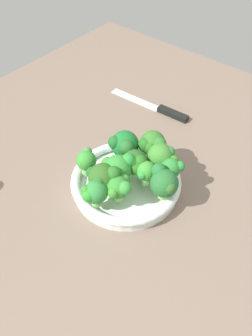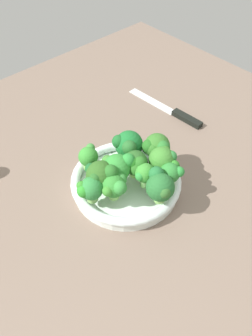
{
  "view_description": "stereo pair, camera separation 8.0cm",
  "coord_description": "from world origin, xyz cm",
  "px_view_note": "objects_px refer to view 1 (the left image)",
  "views": [
    {
      "loc": [
        -43.29,
        -32.18,
        64.67
      ],
      "look_at": [
        -0.7,
        2.53,
        6.91
      ],
      "focal_mm": 37.96,
      "sensor_mm": 36.0,
      "label": 1
    },
    {
      "loc": [
        -37.83,
        -37.98,
        64.67
      ],
      "look_at": [
        -0.7,
        2.53,
        6.91
      ],
      "focal_mm": 37.96,
      "sensor_mm": 36.0,
      "label": 2
    }
  ],
  "objects_px": {
    "bowl": "(126,182)",
    "broccoli_floret_9": "(86,160)",
    "broccoli_floret_1": "(135,163)",
    "broccoli_floret_11": "(146,172)",
    "broccoli_floret_8": "(119,187)",
    "broccoli_floret_3": "(103,177)",
    "broccoli_floret_6": "(95,193)",
    "broccoli_floret_7": "(124,145)",
    "broccoli_floret_0": "(161,156)",
    "broccoli_floret_5": "(165,182)",
    "broccoli_floret_4": "(152,144)",
    "broccoli_floret_2": "(117,168)",
    "knife": "(159,108)",
    "broccoli_floret_10": "(171,169)"
  },
  "relations": [
    {
      "from": "broccoli_floret_7",
      "to": "knife",
      "type": "relative_size",
      "value": 0.28
    },
    {
      "from": "bowl",
      "to": "broccoli_floret_9",
      "type": "xyz_separation_m",
      "value": [
        -0.04,
        0.08,
        0.05
      ]
    },
    {
      "from": "broccoli_floret_10",
      "to": "broccoli_floret_4",
      "type": "bearing_deg",
      "value": 65.82
    },
    {
      "from": "broccoli_floret_2",
      "to": "broccoli_floret_8",
      "type": "relative_size",
      "value": 1.19
    },
    {
      "from": "broccoli_floret_2",
      "to": "broccoli_floret_9",
      "type": "xyz_separation_m",
      "value": [
        -0.02,
        0.08,
        -0.01
      ]
    },
    {
      "from": "broccoli_floret_4",
      "to": "broccoli_floret_9",
      "type": "height_order",
      "value": "broccoli_floret_4"
    },
    {
      "from": "broccoli_floret_0",
      "to": "broccoli_floret_5",
      "type": "xyz_separation_m",
      "value": [
        -0.06,
        -0.05,
        -0.0
      ]
    },
    {
      "from": "broccoli_floret_0",
      "to": "broccoli_floret_3",
      "type": "relative_size",
      "value": 1.0
    },
    {
      "from": "broccoli_floret_0",
      "to": "broccoli_floret_4",
      "type": "distance_m",
      "value": 0.05
    },
    {
      "from": "broccoli_floret_1",
      "to": "broccoli_floret_4",
      "type": "distance_m",
      "value": 0.07
    },
    {
      "from": "broccoli_floret_8",
      "to": "broccoli_floret_11",
      "type": "distance_m",
      "value": 0.07
    },
    {
      "from": "bowl",
      "to": "broccoli_floret_5",
      "type": "distance_m",
      "value": 0.12
    },
    {
      "from": "bowl",
      "to": "broccoli_floret_9",
      "type": "height_order",
      "value": "broccoli_floret_9"
    },
    {
      "from": "broccoli_floret_3",
      "to": "broccoli_floret_9",
      "type": "distance_m",
      "value": 0.07
    },
    {
      "from": "broccoli_floret_10",
      "to": "broccoli_floret_11",
      "type": "xyz_separation_m",
      "value": [
        -0.04,
        0.04,
        0.0
      ]
    },
    {
      "from": "broccoli_floret_7",
      "to": "broccoli_floret_10",
      "type": "xyz_separation_m",
      "value": [
        0.01,
        -0.13,
        -0.0
      ]
    },
    {
      "from": "broccoli_floret_0",
      "to": "broccoli_floret_3",
      "type": "xyz_separation_m",
      "value": [
        -0.13,
        0.06,
        -0.0
      ]
    },
    {
      "from": "broccoli_floret_0",
      "to": "broccoli_floret_8",
      "type": "xyz_separation_m",
      "value": [
        -0.13,
        0.02,
        -0.01
      ]
    },
    {
      "from": "broccoli_floret_0",
      "to": "broccoli_floret_9",
      "type": "bearing_deg",
      "value": 130.89
    },
    {
      "from": "broccoli_floret_3",
      "to": "bowl",
      "type": "bearing_deg",
      "value": -11.19
    },
    {
      "from": "broccoli_floret_1",
      "to": "broccoli_floret_2",
      "type": "xyz_separation_m",
      "value": [
        -0.04,
        0.02,
        0.0
      ]
    },
    {
      "from": "broccoli_floret_11",
      "to": "knife",
      "type": "xyz_separation_m",
      "value": [
        0.29,
        0.16,
        -0.07
      ]
    },
    {
      "from": "broccoli_floret_0",
      "to": "broccoli_floret_7",
      "type": "xyz_separation_m",
      "value": [
        -0.02,
        0.09,
        -0.0
      ]
    },
    {
      "from": "broccoli_floret_1",
      "to": "broccoli_floret_6",
      "type": "relative_size",
      "value": 1.09
    },
    {
      "from": "broccoli_floret_2",
      "to": "broccoli_floret_7",
      "type": "relative_size",
      "value": 1.08
    },
    {
      "from": "broccoli_floret_8",
      "to": "broccoli_floret_0",
      "type": "bearing_deg",
      "value": -7.4
    },
    {
      "from": "broccoli_floret_0",
      "to": "broccoli_floret_11",
      "type": "distance_m",
      "value": 0.06
    },
    {
      "from": "broccoli_floret_1",
      "to": "broccoli_floret_11",
      "type": "bearing_deg",
      "value": -98.71
    },
    {
      "from": "broccoli_floret_2",
      "to": "broccoli_floret_10",
      "type": "relative_size",
      "value": 1.23
    },
    {
      "from": "broccoli_floret_0",
      "to": "broccoli_floret_5",
      "type": "height_order",
      "value": "same"
    },
    {
      "from": "broccoli_floret_0",
      "to": "broccoli_floret_3",
      "type": "distance_m",
      "value": 0.14
    },
    {
      "from": "broccoli_floret_2",
      "to": "knife",
      "type": "xyz_separation_m",
      "value": [
        0.32,
        0.11,
        -0.08
      ]
    },
    {
      "from": "broccoli_floret_3",
      "to": "broccoli_floret_6",
      "type": "bearing_deg",
      "value": -166.09
    },
    {
      "from": "broccoli_floret_9",
      "to": "broccoli_floret_8",
      "type": "bearing_deg",
      "value": -98.65
    },
    {
      "from": "broccoli_floret_3",
      "to": "broccoli_floret_8",
      "type": "bearing_deg",
      "value": -85.25
    },
    {
      "from": "broccoli_floret_9",
      "to": "broccoli_floret_10",
      "type": "relative_size",
      "value": 0.91
    },
    {
      "from": "broccoli_floret_0",
      "to": "broccoli_floret_4",
      "type": "bearing_deg",
      "value": 62.66
    },
    {
      "from": "broccoli_floret_4",
      "to": "knife",
      "type": "xyz_separation_m",
      "value": [
        0.21,
        0.12,
        -0.08
      ]
    },
    {
      "from": "broccoli_floret_7",
      "to": "broccoli_floret_9",
      "type": "relative_size",
      "value": 1.25
    },
    {
      "from": "knife",
      "to": "broccoli_floret_5",
      "type": "bearing_deg",
      "value": -143.32
    },
    {
      "from": "broccoli_floret_6",
      "to": "broccoli_floret_7",
      "type": "bearing_deg",
      "value": 15.64
    },
    {
      "from": "broccoli_floret_11",
      "to": "broccoli_floret_9",
      "type": "bearing_deg",
      "value": 112.42
    },
    {
      "from": "bowl",
      "to": "broccoli_floret_1",
      "type": "height_order",
      "value": "broccoli_floret_1"
    },
    {
      "from": "broccoli_floret_3",
      "to": "broccoli_floret_4",
      "type": "xyz_separation_m",
      "value": [
        0.15,
        -0.02,
        -0.0
      ]
    },
    {
      "from": "bowl",
      "to": "broccoli_floret_1",
      "type": "bearing_deg",
      "value": -35.85
    },
    {
      "from": "broccoli_floret_5",
      "to": "knife",
      "type": "height_order",
      "value": "broccoli_floret_5"
    },
    {
      "from": "broccoli_floret_6",
      "to": "broccoli_floret_10",
      "type": "bearing_deg",
      "value": -29.14
    },
    {
      "from": "broccoli_floret_4",
      "to": "knife",
      "type": "height_order",
      "value": "broccoli_floret_4"
    },
    {
      "from": "broccoli_floret_2",
      "to": "broccoli_floret_3",
      "type": "xyz_separation_m",
      "value": [
        -0.04,
        0.01,
        0.0
      ]
    },
    {
      "from": "broccoli_floret_0",
      "to": "broccoli_floret_10",
      "type": "relative_size",
      "value": 1.16
    }
  ]
}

